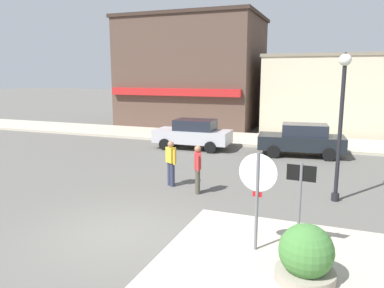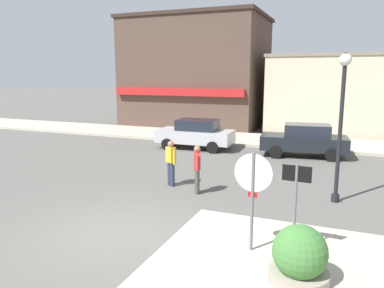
{
  "view_description": "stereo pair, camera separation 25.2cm",
  "coord_description": "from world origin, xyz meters",
  "px_view_note": "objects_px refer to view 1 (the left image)",
  "views": [
    {
      "loc": [
        4.78,
        -7.45,
        3.89
      ],
      "look_at": [
        0.17,
        4.5,
        1.5
      ],
      "focal_mm": 35.0,
      "sensor_mm": 36.0,
      "label": 1
    },
    {
      "loc": [
        5.01,
        -7.36,
        3.89
      ],
      "look_at": [
        0.17,
        4.5,
        1.5
      ],
      "focal_mm": 35.0,
      "sensor_mm": 36.0,
      "label": 2
    }
  ],
  "objects_px": {
    "parked_car_nearest": "(193,134)",
    "pedestrian_crossing_near": "(171,162)",
    "stop_sign": "(257,189)",
    "one_way_sign": "(300,199)",
    "planter": "(306,259)",
    "pedestrian_crossing_far": "(198,168)",
    "parked_car_second": "(302,139)",
    "lamp_post": "(342,106)"
  },
  "relations": [
    {
      "from": "parked_car_second",
      "to": "pedestrian_crossing_near",
      "type": "xyz_separation_m",
      "value": [
        -3.84,
        -6.79,
        0.06
      ]
    },
    {
      "from": "one_way_sign",
      "to": "pedestrian_crossing_far",
      "type": "height_order",
      "value": "one_way_sign"
    },
    {
      "from": "one_way_sign",
      "to": "planter",
      "type": "height_order",
      "value": "one_way_sign"
    },
    {
      "from": "lamp_post",
      "to": "parked_car_nearest",
      "type": "height_order",
      "value": "lamp_post"
    },
    {
      "from": "pedestrian_crossing_near",
      "to": "pedestrian_crossing_far",
      "type": "xyz_separation_m",
      "value": [
        1.17,
        -0.45,
        0.0
      ]
    },
    {
      "from": "planter",
      "to": "pedestrian_crossing_far",
      "type": "distance_m",
      "value": 5.92
    },
    {
      "from": "stop_sign",
      "to": "pedestrian_crossing_near",
      "type": "height_order",
      "value": "stop_sign"
    },
    {
      "from": "parked_car_second",
      "to": "pedestrian_crossing_near",
      "type": "height_order",
      "value": "pedestrian_crossing_near"
    },
    {
      "from": "lamp_post",
      "to": "parked_car_nearest",
      "type": "bearing_deg",
      "value": 138.95
    },
    {
      "from": "pedestrian_crossing_near",
      "to": "pedestrian_crossing_far",
      "type": "bearing_deg",
      "value": -21.09
    },
    {
      "from": "parked_car_second",
      "to": "lamp_post",
      "type": "bearing_deg",
      "value": -75.96
    },
    {
      "from": "planter",
      "to": "lamp_post",
      "type": "relative_size",
      "value": 0.27
    },
    {
      "from": "stop_sign",
      "to": "one_way_sign",
      "type": "distance_m",
      "value": 0.91
    },
    {
      "from": "stop_sign",
      "to": "lamp_post",
      "type": "xyz_separation_m",
      "value": [
        1.6,
        4.47,
        1.44
      ]
    },
    {
      "from": "parked_car_second",
      "to": "planter",
      "type": "bearing_deg",
      "value": -84.63
    },
    {
      "from": "parked_car_nearest",
      "to": "stop_sign",
      "type": "bearing_deg",
      "value": -62.61
    },
    {
      "from": "stop_sign",
      "to": "pedestrian_crossing_far",
      "type": "xyz_separation_m",
      "value": [
        -2.68,
        3.63,
        -0.65
      ]
    },
    {
      "from": "parked_car_nearest",
      "to": "pedestrian_crossing_near",
      "type": "bearing_deg",
      "value": -75.69
    },
    {
      "from": "one_way_sign",
      "to": "stop_sign",
      "type": "bearing_deg",
      "value": -164.85
    },
    {
      "from": "planter",
      "to": "parked_car_nearest",
      "type": "distance_m",
      "value": 13.35
    },
    {
      "from": "lamp_post",
      "to": "one_way_sign",
      "type": "bearing_deg",
      "value": -99.89
    },
    {
      "from": "lamp_post",
      "to": "pedestrian_crossing_near",
      "type": "height_order",
      "value": "lamp_post"
    },
    {
      "from": "pedestrian_crossing_near",
      "to": "pedestrian_crossing_far",
      "type": "height_order",
      "value": "same"
    },
    {
      "from": "one_way_sign",
      "to": "pedestrian_crossing_far",
      "type": "distance_m",
      "value": 4.93
    },
    {
      "from": "planter",
      "to": "pedestrian_crossing_far",
      "type": "height_order",
      "value": "pedestrian_crossing_far"
    },
    {
      "from": "parked_car_second",
      "to": "pedestrian_crossing_far",
      "type": "height_order",
      "value": "pedestrian_crossing_far"
    },
    {
      "from": "stop_sign",
      "to": "pedestrian_crossing_far",
      "type": "bearing_deg",
      "value": 126.43
    },
    {
      "from": "one_way_sign",
      "to": "pedestrian_crossing_near",
      "type": "relative_size",
      "value": 1.3
    },
    {
      "from": "one_way_sign",
      "to": "pedestrian_crossing_far",
      "type": "relative_size",
      "value": 1.3
    },
    {
      "from": "parked_car_nearest",
      "to": "pedestrian_crossing_far",
      "type": "bearing_deg",
      "value": -67.97
    },
    {
      "from": "planter",
      "to": "parked_car_nearest",
      "type": "height_order",
      "value": "parked_car_nearest"
    },
    {
      "from": "planter",
      "to": "pedestrian_crossing_far",
      "type": "bearing_deg",
      "value": 129.8
    },
    {
      "from": "stop_sign",
      "to": "parked_car_nearest",
      "type": "height_order",
      "value": "stop_sign"
    },
    {
      "from": "stop_sign",
      "to": "pedestrian_crossing_near",
      "type": "distance_m",
      "value": 5.65
    },
    {
      "from": "lamp_post",
      "to": "parked_car_second",
      "type": "bearing_deg",
      "value": 104.04
    },
    {
      "from": "one_way_sign",
      "to": "lamp_post",
      "type": "relative_size",
      "value": 0.46
    },
    {
      "from": "one_way_sign",
      "to": "parked_car_nearest",
      "type": "xyz_separation_m",
      "value": [
        -6.39,
        10.44,
        -0.52
      ]
    },
    {
      "from": "stop_sign",
      "to": "parked_car_nearest",
      "type": "distance_m",
      "value": 12.04
    },
    {
      "from": "lamp_post",
      "to": "parked_car_nearest",
      "type": "relative_size",
      "value": 1.12
    },
    {
      "from": "parked_car_nearest",
      "to": "planter",
      "type": "bearing_deg",
      "value": -60.2
    },
    {
      "from": "lamp_post",
      "to": "parked_car_second",
      "type": "relative_size",
      "value": 1.09
    },
    {
      "from": "pedestrian_crossing_near",
      "to": "pedestrian_crossing_far",
      "type": "distance_m",
      "value": 1.25
    }
  ]
}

